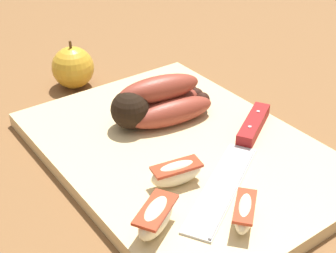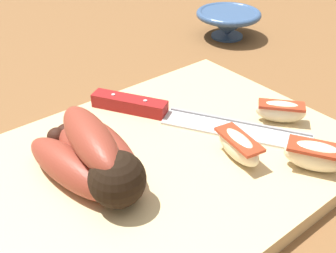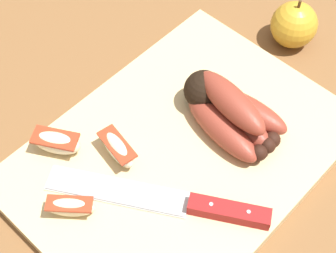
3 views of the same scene
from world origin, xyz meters
name	(u,v)px [view 2 (image 2 of 3)]	position (x,y,z in m)	size (l,w,h in m)	color
ground_plane	(162,171)	(0.00, 0.00, 0.00)	(6.00, 6.00, 0.00)	brown
cutting_board	(166,165)	(0.00, 0.00, 0.01)	(0.43, 0.31, 0.02)	#DBBC84
banana_bunch	(94,158)	(0.07, -0.02, 0.05)	(0.10, 0.15, 0.07)	black
chefs_knife	(165,112)	(-0.05, -0.06, 0.03)	(0.17, 0.26, 0.02)	silver
apple_wedge_near	(315,156)	(-0.11, 0.12, 0.04)	(0.06, 0.07, 0.03)	beige
apple_wedge_middle	(238,146)	(-0.06, 0.05, 0.04)	(0.03, 0.07, 0.03)	beige
apple_wedge_far	(281,111)	(-0.16, 0.04, 0.04)	(0.05, 0.06, 0.03)	beige
ceramic_bowl	(228,22)	(-0.35, -0.24, 0.03)	(0.12, 0.12, 0.05)	#385684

